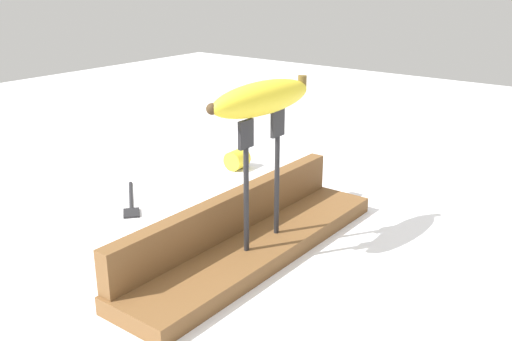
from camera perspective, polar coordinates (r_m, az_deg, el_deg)
The scene contains 7 objects.
ground_plane at distance 0.81m, azimuth -0.00°, elevation -8.28°, with size 3.00×3.00×0.00m, color silver.
wooden_board at distance 0.80m, azimuth -0.00°, elevation -7.55°, with size 0.46×0.11×0.02m, color brown.
board_backstop at distance 0.81m, azimuth -2.39°, elevation -4.16°, with size 0.45×0.02×0.06m, color brown.
fork_stand_center at distance 0.75m, azimuth 0.61°, elevation 0.29°, with size 0.09×0.01×0.18m.
banana_raised_center at distance 0.73m, azimuth 0.64°, elevation 7.20°, with size 0.18×0.06×0.04m.
fork_fallen_near at distance 0.99m, azimuth -12.28°, elevation -3.14°, with size 0.12×0.14×0.01m.
banana_chunk_near at distance 1.14m, azimuth -1.85°, elevation 1.12°, with size 0.04×0.04×0.04m.
Camera 1 is at (-0.57, -0.44, 0.37)m, focal length 40.36 mm.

